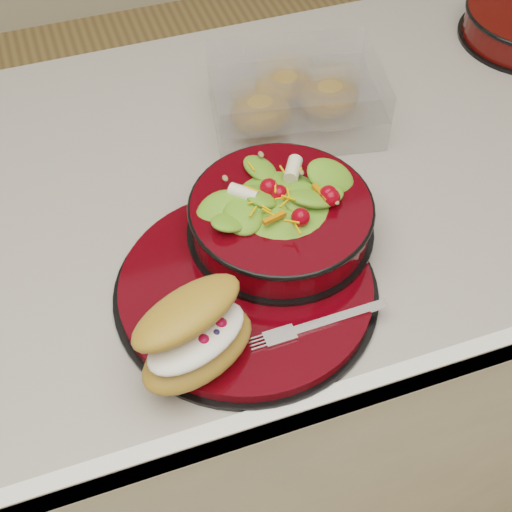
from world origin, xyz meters
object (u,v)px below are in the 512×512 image
object	(u,v)px
island_counter	(301,332)
croissant	(195,334)
dinner_plate	(247,288)
fork	(322,323)
salad_bowl	(281,212)
pastry_box	(295,96)

from	to	relation	value
island_counter	croissant	distance (m)	0.63
dinner_plate	fork	distance (m)	0.11
fork	salad_bowl	bearing A→B (deg)	-2.88
dinner_plate	croissant	bearing A→B (deg)	-137.18
croissant	fork	world-z (taller)	croissant
fork	pastry_box	distance (m)	0.39
island_counter	dinner_plate	size ratio (longest dim) A/B	3.83
island_counter	pastry_box	bearing A→B (deg)	89.14
island_counter	fork	distance (m)	0.56
salad_bowl	pastry_box	size ratio (longest dim) A/B	0.88
salad_bowl	fork	distance (m)	0.15
croissant	fork	xyz separation A→B (m)	(0.15, -0.01, -0.04)
dinner_plate	croissant	world-z (taller)	croissant
island_counter	croissant	bearing A→B (deg)	-133.02
island_counter	dinner_plate	world-z (taller)	dinner_plate
island_counter	fork	xyz separation A→B (m)	(-0.11, -0.28, 0.47)
fork	pastry_box	world-z (taller)	pastry_box
dinner_plate	fork	xyz separation A→B (m)	(0.06, -0.08, 0.01)
pastry_box	island_counter	bearing A→B (deg)	-80.22
island_counter	pastry_box	size ratio (longest dim) A/B	4.57
dinner_plate	croissant	distance (m)	0.13
salad_bowl	croissant	world-z (taller)	salad_bowl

